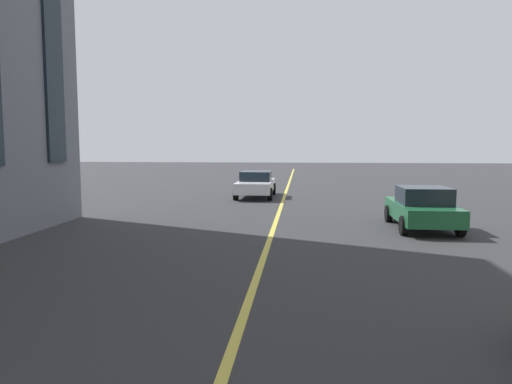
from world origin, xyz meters
name	(u,v)px	position (x,y,z in m)	size (l,w,h in m)	color
lane_centre_line	(273,231)	(20.00, 0.00, 0.00)	(80.00, 0.16, 0.01)	#D8C64C
car_white_oncoming	(256,184)	(29.90, 1.51, 0.70)	(4.40, 1.95, 1.37)	silver
car_green_parked_a	(422,208)	(20.92, -4.90, 0.70)	(3.90, 1.89, 1.40)	#1E6038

